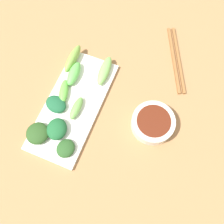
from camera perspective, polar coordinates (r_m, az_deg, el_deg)
name	(u,v)px	position (r m, az deg, el deg)	size (l,w,h in m)	color
tabletop	(96,112)	(0.72, -3.59, -0.02)	(2.10, 2.10, 0.02)	#9A6F46
sauce_bowl	(153,123)	(0.68, 9.40, -2.47)	(0.12, 0.12, 0.04)	silver
serving_plate	(73,106)	(0.71, -8.97, 1.47)	(0.15, 0.33, 0.01)	white
broccoli_stalk_0	(74,74)	(0.74, -8.79, 8.73)	(0.03, 0.08, 0.03)	#5CBB4F
broccoli_stalk_1	(76,108)	(0.69, -8.21, 0.87)	(0.02, 0.07, 0.02)	#69A74D
broccoli_stalk_2	(105,71)	(0.73, -1.73, 9.49)	(0.03, 0.10, 0.02)	#77B758
broccoli_leafy_3	(38,133)	(0.69, -16.78, -4.72)	(0.06, 0.06, 0.02)	#27491D
broccoli_stalk_4	(64,92)	(0.72, -11.08, 4.56)	(0.03, 0.08, 0.02)	#5DB240
broccoli_stalk_5	(73,59)	(0.76, -9.04, 12.07)	(0.03, 0.10, 0.03)	#78A843
broccoli_leafy_6	(57,129)	(0.68, -12.60, -3.85)	(0.05, 0.06, 0.03)	#1C582C
broccoli_leafy_7	(56,104)	(0.71, -12.80, 1.76)	(0.06, 0.05, 0.02)	#1A5532
broccoli_leafy_8	(66,148)	(0.67, -10.63, -8.24)	(0.05, 0.05, 0.02)	#254C20
chopsticks	(176,60)	(0.80, 14.54, 11.63)	(0.12, 0.22, 0.01)	brown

